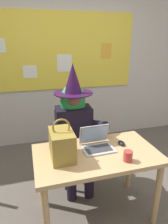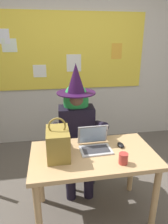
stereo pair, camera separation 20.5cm
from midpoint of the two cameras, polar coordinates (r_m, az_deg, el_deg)
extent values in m
plane|color=#5B544C|center=(2.39, 5.22, -26.56)|extent=(24.00, 24.00, 0.00)
cube|color=beige|center=(3.45, -1.78, 12.95)|extent=(5.98, 0.10, 2.63)
cube|color=yellow|center=(3.37, -1.68, 16.78)|extent=(2.40, 0.02, 1.20)
cube|color=white|center=(3.37, -20.07, 19.58)|extent=(0.15, 0.01, 0.21)
cube|color=gold|center=(3.54, 11.02, 16.62)|extent=(0.18, 0.01, 0.25)
cube|color=white|center=(3.36, -10.77, 11.36)|extent=(0.21, 0.00, 0.20)
cube|color=white|center=(3.38, -1.12, 13.76)|extent=(0.24, 0.01, 0.28)
cube|color=white|center=(3.36, -18.81, 17.51)|extent=(0.22, 0.00, 0.20)
cube|color=tan|center=(1.93, 5.80, -12.20)|extent=(1.17, 0.68, 0.04)
cylinder|color=tan|center=(1.90, -9.48, -27.37)|extent=(0.06, 0.06, 0.69)
cylinder|color=tan|center=(2.14, 22.34, -22.23)|extent=(0.06, 0.06, 0.69)
cylinder|color=tan|center=(2.30, -9.76, -17.44)|extent=(0.06, 0.06, 0.69)
cylinder|color=tan|center=(2.51, 15.72, -14.50)|extent=(0.06, 0.06, 0.69)
cube|color=black|center=(2.56, 0.32, -10.30)|extent=(0.46, 0.46, 0.04)
cube|color=black|center=(2.62, -0.76, -3.63)|extent=(0.38, 0.08, 0.45)
cylinder|color=#262628|center=(2.60, 5.10, -16.01)|extent=(0.04, 0.04, 0.42)
cylinder|color=#262628|center=(2.52, -2.54, -17.21)|extent=(0.04, 0.04, 0.42)
cylinder|color=#262628|center=(2.86, 2.76, -12.20)|extent=(0.04, 0.04, 0.42)
cylinder|color=#262628|center=(2.79, -4.09, -13.13)|extent=(0.04, 0.04, 0.42)
cylinder|color=black|center=(2.40, 3.84, -18.78)|extent=(0.11, 0.11, 0.46)
cylinder|color=black|center=(2.38, -1.19, -19.15)|extent=(0.11, 0.11, 0.46)
cylinder|color=black|center=(2.39, 3.27, -11.39)|extent=(0.17, 0.43, 0.15)
cylinder|color=black|center=(2.37, -1.61, -11.68)|extent=(0.17, 0.43, 0.15)
cube|color=black|center=(2.45, 0.25, -4.41)|extent=(0.43, 0.28, 0.52)
cylinder|color=black|center=(2.24, 7.31, -3.81)|extent=(0.11, 0.47, 0.24)
cylinder|color=black|center=(2.18, -5.59, -4.41)|extent=(0.11, 0.47, 0.24)
sphere|color=brown|center=(2.33, 0.26, 3.70)|extent=(0.20, 0.20, 0.20)
ellipsoid|color=green|center=(2.37, 0.18, 2.97)|extent=(0.31, 0.24, 0.44)
cylinder|color=#2D0F38|center=(2.31, 0.27, 5.48)|extent=(0.45, 0.45, 0.01)
cone|color=#2D0F38|center=(2.27, 0.27, 9.57)|extent=(0.21, 0.21, 0.33)
cube|color=#B7B7BC|center=(1.96, 6.42, -10.78)|extent=(0.31, 0.21, 0.01)
cube|color=#333338|center=(1.95, 6.43, -10.58)|extent=(0.26, 0.16, 0.00)
cube|color=#B7B7BC|center=(2.01, 5.44, -6.40)|extent=(0.30, 0.07, 0.20)
cube|color=#99B7E0|center=(2.01, 5.52, -6.58)|extent=(0.27, 0.05, 0.17)
ellipsoid|color=black|center=(2.07, 13.23, -9.17)|extent=(0.06, 0.10, 0.03)
cube|color=olive|center=(1.81, -4.18, -9.02)|extent=(0.20, 0.30, 0.26)
torus|color=olive|center=(1.73, -4.32, -4.08)|extent=(0.16, 0.02, 0.16)
cylinder|color=#B23833|center=(1.80, 14.43, -12.78)|extent=(0.08, 0.08, 0.09)
camera|label=1|loc=(0.10, -87.14, 1.03)|focal=32.13mm
camera|label=2|loc=(0.10, 92.86, -1.03)|focal=32.13mm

